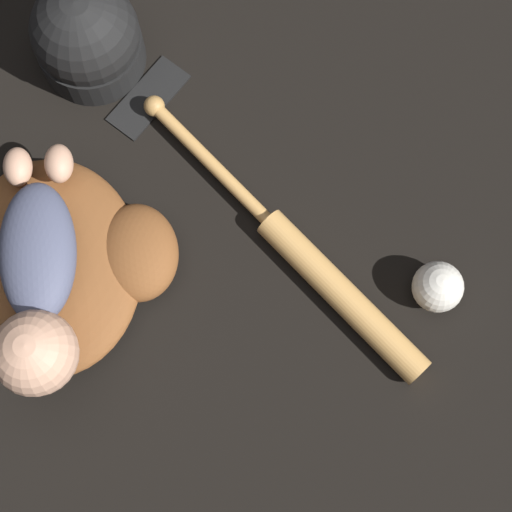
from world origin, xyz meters
name	(u,v)px	position (x,y,z in m)	size (l,w,h in m)	color
ground_plane	(62,306)	(0.00, 0.00, 0.00)	(6.00, 6.00, 0.00)	black
baseball_glove	(64,263)	(-0.06, 0.00, 0.04)	(0.41, 0.39, 0.08)	brown
baby_figure	(37,292)	(0.01, -0.01, 0.12)	(0.38, 0.18, 0.12)	#4C516B
baseball_bat	(315,268)	(-0.11, 0.37, 0.02)	(0.40, 0.49, 0.05)	tan
baseball	(438,287)	(-0.10, 0.56, 0.04)	(0.08, 0.08, 0.08)	silver
baseball_cap	(87,38)	(-0.42, -0.03, 0.07)	(0.22, 0.25, 0.17)	black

